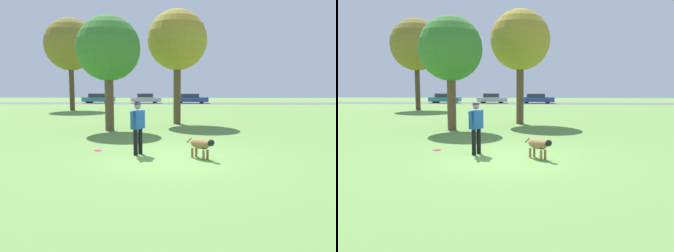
% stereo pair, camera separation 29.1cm
% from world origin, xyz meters
% --- Properties ---
extents(ground_plane, '(120.00, 120.00, 0.00)m').
position_xyz_m(ground_plane, '(0.00, 0.00, 0.00)').
color(ground_plane, '#608C42').
extents(far_road_strip, '(120.00, 6.00, 0.01)m').
position_xyz_m(far_road_strip, '(0.00, 34.86, 0.01)').
color(far_road_strip, '#5B5B59').
rests_on(far_road_strip, ground_plane).
extents(person, '(0.40, 0.66, 1.56)m').
position_xyz_m(person, '(-0.99, 0.57, 0.92)').
color(person, black).
rests_on(person, ground_plane).
extents(dog, '(0.80, 0.88, 0.60)m').
position_xyz_m(dog, '(0.87, 0.05, 0.41)').
color(dog, olive).
rests_on(dog, ground_plane).
extents(frisbee, '(0.24, 0.24, 0.02)m').
position_xyz_m(frisbee, '(-2.37, 1.13, 0.01)').
color(frisbee, '#E52366').
rests_on(frisbee, ground_plane).
extents(tree_mid_center, '(3.29, 3.29, 6.28)m').
position_xyz_m(tree_mid_center, '(0.03, 9.28, 4.59)').
color(tree_mid_center, brown).
rests_on(tree_mid_center, ground_plane).
extents(tree_far_left, '(4.64, 4.64, 8.24)m').
position_xyz_m(tree_far_left, '(-9.76, 20.43, 5.89)').
color(tree_far_left, '#4C3826').
rests_on(tree_far_left, ground_plane).
extents(tree_near_left, '(3.00, 3.00, 5.33)m').
position_xyz_m(tree_near_left, '(-3.12, 6.22, 3.79)').
color(tree_near_left, brown).
rests_on(tree_near_left, ground_plane).
extents(parked_car_teal, '(4.22, 1.88, 1.30)m').
position_xyz_m(parked_car_teal, '(-11.08, 34.87, 0.65)').
color(parked_car_teal, teal).
rests_on(parked_car_teal, ground_plane).
extents(parked_car_silver, '(4.04, 1.82, 1.31)m').
position_xyz_m(parked_car_silver, '(-4.60, 34.91, 0.65)').
color(parked_car_silver, '#B7B7BC').
rests_on(parked_car_silver, ground_plane).
extents(parked_car_blue, '(4.63, 1.93, 1.28)m').
position_xyz_m(parked_car_blue, '(1.41, 34.76, 0.64)').
color(parked_car_blue, '#284293').
rests_on(parked_car_blue, ground_plane).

